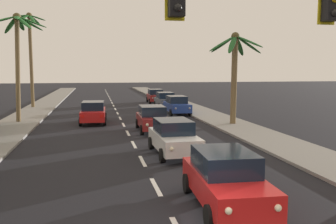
{
  "coord_description": "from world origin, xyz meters",
  "views": [
    {
      "loc": [
        -2.01,
        -7.95,
        4.07
      ],
      "look_at": [
        1.16,
        8.0,
        2.2
      ],
      "focal_mm": 39.23,
      "sensor_mm": 36.0,
      "label": 1
    }
  ],
  "objects_px": {
    "sedan_third_in_queue": "(174,137)",
    "palm_left_third": "(18,42)",
    "sedan_parked_mid_kerb": "(155,96)",
    "palm_left_farthest": "(30,44)",
    "sedan_oncoming_far": "(93,112)",
    "palm_right_second": "(235,63)",
    "sedan_parked_far_kerb": "(177,105)",
    "traffic_signal_mast": "(335,28)",
    "sedan_lead_at_stop_bar": "(225,179)",
    "sedan_parked_nearest_kerb": "(165,100)",
    "sedan_fifth_in_queue": "(152,118)"
  },
  "relations": [
    {
      "from": "sedan_parked_far_kerb",
      "to": "palm_left_farthest",
      "type": "distance_m",
      "value": 17.22
    },
    {
      "from": "sedan_parked_mid_kerb",
      "to": "palm_left_farthest",
      "type": "height_order",
      "value": "palm_left_farthest"
    },
    {
      "from": "sedan_parked_mid_kerb",
      "to": "sedan_fifth_in_queue",
      "type": "bearing_deg",
      "value": -99.82
    },
    {
      "from": "sedan_third_in_queue",
      "to": "sedan_parked_far_kerb",
      "type": "xyz_separation_m",
      "value": [
        3.68,
        15.78,
        0.0
      ]
    },
    {
      "from": "traffic_signal_mast",
      "to": "palm_left_third",
      "type": "distance_m",
      "value": 24.58
    },
    {
      "from": "sedan_third_in_queue",
      "to": "sedan_parked_far_kerb",
      "type": "bearing_deg",
      "value": 76.86
    },
    {
      "from": "sedan_parked_nearest_kerb",
      "to": "palm_right_second",
      "type": "height_order",
      "value": "palm_right_second"
    },
    {
      "from": "sedan_parked_far_kerb",
      "to": "traffic_signal_mast",
      "type": "bearing_deg",
      "value": -94.6
    },
    {
      "from": "sedan_oncoming_far",
      "to": "sedan_parked_mid_kerb",
      "type": "distance_m",
      "value": 18.06
    },
    {
      "from": "traffic_signal_mast",
      "to": "sedan_lead_at_stop_bar",
      "type": "bearing_deg",
      "value": 121.36
    },
    {
      "from": "sedan_oncoming_far",
      "to": "palm_left_farthest",
      "type": "distance_m",
      "value": 15.3
    },
    {
      "from": "traffic_signal_mast",
      "to": "sedan_lead_at_stop_bar",
      "type": "xyz_separation_m",
      "value": [
        -1.57,
        2.58,
        -4.15
      ]
    },
    {
      "from": "palm_right_second",
      "to": "palm_left_farthest",
      "type": "bearing_deg",
      "value": 136.58
    },
    {
      "from": "traffic_signal_mast",
      "to": "palm_left_farthest",
      "type": "height_order",
      "value": "palm_left_farthest"
    },
    {
      "from": "sedan_lead_at_stop_bar",
      "to": "sedan_parked_nearest_kerb",
      "type": "xyz_separation_m",
      "value": [
        3.59,
        28.41,
        0.0
      ]
    },
    {
      "from": "sedan_parked_far_kerb",
      "to": "palm_left_third",
      "type": "distance_m",
      "value": 14.4
    },
    {
      "from": "sedan_parked_nearest_kerb",
      "to": "palm_left_farthest",
      "type": "bearing_deg",
      "value": 169.67
    },
    {
      "from": "sedan_parked_far_kerb",
      "to": "palm_right_second",
      "type": "xyz_separation_m",
      "value": [
        2.63,
        -7.45,
        3.69
      ]
    },
    {
      "from": "sedan_fifth_in_queue",
      "to": "sedan_oncoming_far",
      "type": "distance_m",
      "value": 5.91
    },
    {
      "from": "sedan_third_in_queue",
      "to": "sedan_oncoming_far",
      "type": "height_order",
      "value": "same"
    },
    {
      "from": "sedan_parked_mid_kerb",
      "to": "sedan_lead_at_stop_bar",
      "type": "bearing_deg",
      "value": -95.86
    },
    {
      "from": "sedan_parked_mid_kerb",
      "to": "palm_left_farthest",
      "type": "distance_m",
      "value": 15.59
    },
    {
      "from": "sedan_lead_at_stop_bar",
      "to": "palm_left_farthest",
      "type": "height_order",
      "value": "palm_left_farthest"
    },
    {
      "from": "sedan_parked_mid_kerb",
      "to": "palm_right_second",
      "type": "distance_m",
      "value": 20.05
    },
    {
      "from": "traffic_signal_mast",
      "to": "sedan_oncoming_far",
      "type": "distance_m",
      "value": 22.06
    },
    {
      "from": "sedan_third_in_queue",
      "to": "palm_left_third",
      "type": "distance_m",
      "value": 16.4
    },
    {
      "from": "sedan_third_in_queue",
      "to": "palm_left_third",
      "type": "xyz_separation_m",
      "value": [
        -9.29,
        12.44,
        5.28
      ]
    },
    {
      "from": "sedan_fifth_in_queue",
      "to": "palm_left_farthest",
      "type": "relative_size",
      "value": 0.45
    },
    {
      "from": "sedan_third_in_queue",
      "to": "traffic_signal_mast",
      "type": "bearing_deg",
      "value": -80.21
    },
    {
      "from": "sedan_fifth_in_queue",
      "to": "sedan_lead_at_stop_bar",
      "type": "bearing_deg",
      "value": -89.83
    },
    {
      "from": "sedan_oncoming_far",
      "to": "palm_left_third",
      "type": "distance_m",
      "value": 7.65
    },
    {
      "from": "palm_right_second",
      "to": "palm_left_third",
      "type": "bearing_deg",
      "value": 165.22
    },
    {
      "from": "sedan_oncoming_far",
      "to": "palm_right_second",
      "type": "bearing_deg",
      "value": -16.94
    },
    {
      "from": "palm_left_third",
      "to": "sedan_parked_far_kerb",
      "type": "bearing_deg",
      "value": 14.42
    },
    {
      "from": "sedan_oncoming_far",
      "to": "sedan_parked_nearest_kerb",
      "type": "bearing_deg",
      "value": 53.13
    },
    {
      "from": "sedan_fifth_in_queue",
      "to": "palm_right_second",
      "type": "bearing_deg",
      "value": 12.2
    },
    {
      "from": "sedan_third_in_queue",
      "to": "sedan_parked_nearest_kerb",
      "type": "height_order",
      "value": "same"
    },
    {
      "from": "sedan_fifth_in_queue",
      "to": "sedan_parked_mid_kerb",
      "type": "height_order",
      "value": "same"
    },
    {
      "from": "sedan_parked_nearest_kerb",
      "to": "palm_left_third",
      "type": "bearing_deg",
      "value": -145.2
    },
    {
      "from": "sedan_parked_far_kerb",
      "to": "sedan_third_in_queue",
      "type": "bearing_deg",
      "value": -103.14
    },
    {
      "from": "sedan_third_in_queue",
      "to": "palm_left_third",
      "type": "height_order",
      "value": "palm_left_third"
    },
    {
      "from": "sedan_parked_mid_kerb",
      "to": "palm_right_second",
      "type": "xyz_separation_m",
      "value": [
        2.66,
        -19.53,
        3.69
      ]
    },
    {
      "from": "traffic_signal_mast",
      "to": "palm_right_second",
      "type": "xyz_separation_m",
      "value": [
        4.67,
        17.86,
        -0.46
      ]
    },
    {
      "from": "sedan_third_in_queue",
      "to": "sedan_parked_nearest_kerb",
      "type": "xyz_separation_m",
      "value": [
        3.67,
        21.45,
        0.0
      ]
    },
    {
      "from": "sedan_fifth_in_queue",
      "to": "palm_left_farthest",
      "type": "xyz_separation_m",
      "value": [
        -10.27,
        17.02,
        5.95
      ]
    },
    {
      "from": "traffic_signal_mast",
      "to": "sedan_fifth_in_queue",
      "type": "height_order",
      "value": "traffic_signal_mast"
    },
    {
      "from": "sedan_parked_nearest_kerb",
      "to": "palm_left_third",
      "type": "distance_m",
      "value": 16.65
    },
    {
      "from": "sedan_lead_at_stop_bar",
      "to": "sedan_parked_mid_kerb",
      "type": "distance_m",
      "value": 34.99
    },
    {
      "from": "sedan_fifth_in_queue",
      "to": "sedan_parked_far_kerb",
      "type": "bearing_deg",
      "value": 67.5
    },
    {
      "from": "sedan_fifth_in_queue",
      "to": "sedan_parked_nearest_kerb",
      "type": "bearing_deg",
      "value": 75.91
    }
  ]
}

